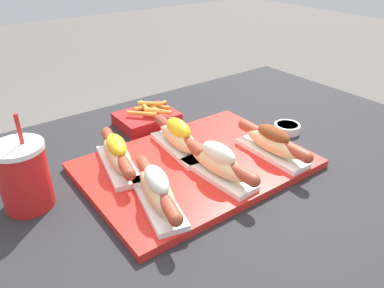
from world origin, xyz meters
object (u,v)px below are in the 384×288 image
hot_dog_2 (272,142)px  sauce_bowl (288,128)px  drink_cup (24,176)px  hot_dog_0 (157,190)px  hot_dog_3 (117,154)px  hot_dog_4 (179,137)px  serving_tray (197,166)px  hot_dog_1 (218,162)px  fries_basket (147,118)px

hot_dog_2 → sauce_bowl: size_ratio=3.23×
sauce_bowl → drink_cup: 0.68m
hot_dog_0 → hot_dog_3: size_ratio=1.00×
hot_dog_4 → hot_dog_3: bearing=174.2°
hot_dog_3 → serving_tray: bearing=-30.2°
serving_tray → sauce_bowl: size_ratio=7.15×
hot_dog_1 → hot_dog_4: size_ratio=1.00×
fries_basket → hot_dog_0: bearing=-117.6°
hot_dog_4 → drink_cup: bearing=176.8°
hot_dog_1 → hot_dog_3: size_ratio=1.02×
hot_dog_0 → fries_basket: size_ratio=1.35×
hot_dog_4 → drink_cup: 0.35m
hot_dog_0 → fries_basket: hot_dog_0 is taller
hot_dog_1 → fries_basket: 0.35m
serving_tray → fries_basket: (0.03, 0.28, 0.01)m
serving_tray → hot_dog_3: bearing=149.8°
serving_tray → hot_dog_0: hot_dog_0 is taller
fries_basket → hot_dog_3: bearing=-134.8°
hot_dog_4 → fries_basket: size_ratio=1.38×
serving_tray → sauce_bowl: sauce_bowl is taller
drink_cup → hot_dog_1: bearing=-25.3°
hot_dog_0 → hot_dog_2: bearing=0.0°
serving_tray → hot_dog_2: bearing=-25.5°
serving_tray → hot_dog_1: size_ratio=2.22×
hot_dog_3 → hot_dog_1: bearing=-46.1°
drink_cup → hot_dog_2: bearing=-18.5°
sauce_bowl → fries_basket: 0.40m
hot_dog_4 → sauce_bowl: size_ratio=3.22×
hot_dog_3 → drink_cup: 0.20m
serving_tray → hot_dog_4: hot_dog_4 is taller
fries_basket → serving_tray: bearing=-96.1°
hot_dog_4 → fries_basket: (0.03, 0.20, -0.03)m
hot_dog_0 → hot_dog_2: 0.32m
hot_dog_4 → sauce_bowl: bearing=-12.9°
hot_dog_0 → hot_dog_1: hot_dog_1 is taller
serving_tray → hot_dog_1: hot_dog_1 is taller
fries_basket → drink_cup: bearing=-154.4°
serving_tray → hot_dog_1: bearing=-89.0°
hot_dog_0 → hot_dog_3: bearing=89.9°
serving_tray → hot_dog_4: (-0.00, 0.07, 0.04)m
hot_dog_2 → hot_dog_3: bearing=152.2°
hot_dog_0 → serving_tray: bearing=26.6°
hot_dog_4 → drink_cup: size_ratio=1.15×
hot_dog_0 → drink_cup: size_ratio=1.13×
serving_tray → drink_cup: bearing=165.0°
hot_dog_2 → fries_basket: (-0.13, 0.35, -0.03)m
hot_dog_2 → hot_dog_4: bearing=137.0°
serving_tray → hot_dog_0: bearing=-153.4°
hot_dog_3 → hot_dog_4: size_ratio=0.98×
serving_tray → hot_dog_4: bearing=90.1°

